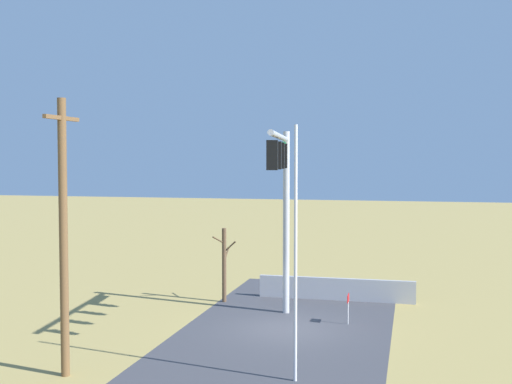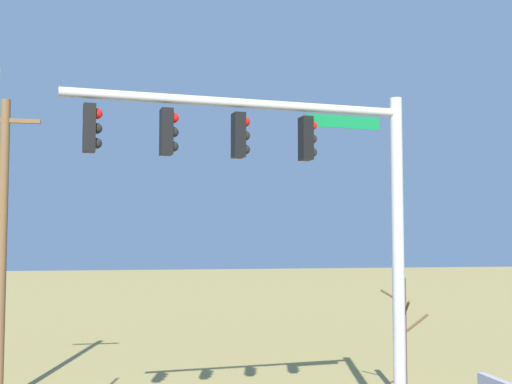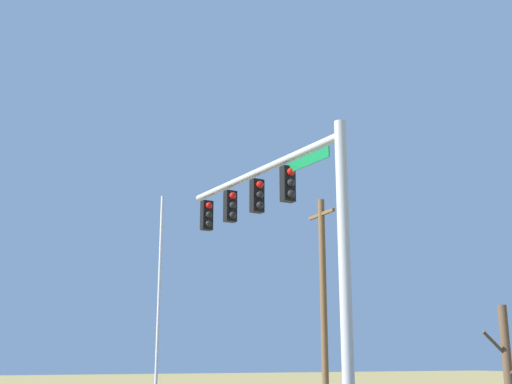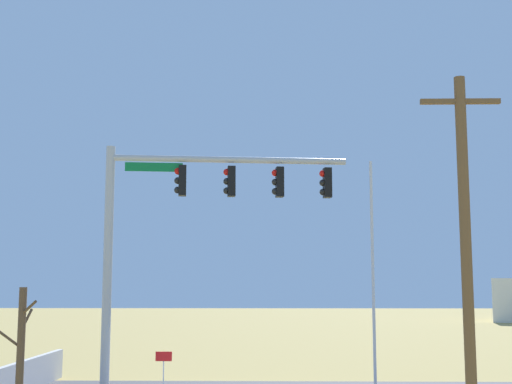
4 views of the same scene
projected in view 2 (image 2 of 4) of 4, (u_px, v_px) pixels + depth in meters
The scene contains 3 objects.
signal_mast at pixel (303, 188), 14.34m from camera, with size 7.58×1.19×7.79m.
utility_pole at pixel (2, 244), 18.16m from camera, with size 1.90×0.26×8.44m.
bare_tree at pixel (403, 338), 18.16m from camera, with size 1.27×1.02×3.42m.
Camera 2 is at (-3.24, -13.64, 4.56)m, focal length 45.97 mm.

